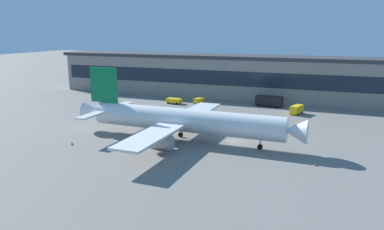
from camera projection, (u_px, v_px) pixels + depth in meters
The scene contains 9 objects.
ground_plane at pixel (235, 141), 82.54m from camera, with size 600.00×600.00×0.00m, color slate.
terminal_building at pixel (276, 78), 130.42m from camera, with size 169.44×15.34×15.20m.
airliner at pixel (182, 120), 82.30m from camera, with size 52.35×44.63×15.46m.
fuel_truck at pixel (269, 101), 119.90m from camera, with size 8.67×3.74×3.35m.
pushback_tractor at pixel (174, 100), 124.77m from camera, with size 4.95×2.89×1.75m.
baggage_tug at pixel (199, 100), 124.69m from camera, with size 3.05×4.05×1.85m.
crew_van at pixel (297, 109), 109.05m from camera, with size 3.56×5.61×2.55m.
traffic_cone_0 at pixel (315, 164), 67.48m from camera, with size 0.45×0.45×0.56m, color #F2590C.
traffic_cone_1 at pixel (72, 143), 79.99m from camera, with size 0.53×0.53×0.67m, color #F2590C.
Camera 1 is at (20.06, -77.20, 23.92)m, focal length 35.01 mm.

